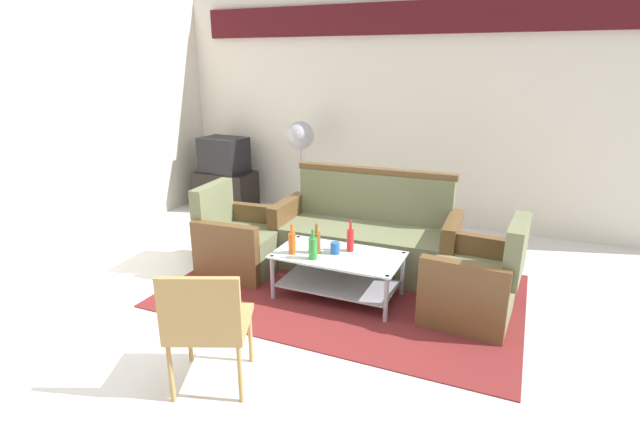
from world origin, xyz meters
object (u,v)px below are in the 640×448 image
armchair_right (475,284)px  bottle_orange (292,243)px  couch (366,237)px  bottle_green (313,248)px  television (224,155)px  pedestal_fan (300,141)px  armchair_left (239,243)px  wicker_chair (206,321)px  bottle_red (350,240)px  bottle_brown (317,242)px  cup (335,248)px  coffee_table (338,269)px  tv_stand (226,190)px

armchair_right → bottle_orange: bearing=104.0°
couch → bottle_orange: couch is taller
couch → bottle_green: size_ratio=6.89×
armchair_right → bottle_green: 1.35m
television → pedestal_fan: bearing=-172.6°
television → pedestal_fan: size_ratio=0.50×
armchair_left → wicker_chair: bearing=22.9°
armchair_left → bottle_red: armchair_left is taller
bottle_orange → bottle_green: bottle_orange is taller
bottle_brown → cup: size_ratio=2.66×
bottle_brown → bottle_green: 0.13m
armchair_right → coffee_table: size_ratio=0.77×
couch → bottle_brown: size_ratio=6.83×
armchair_left → bottle_orange: bearing=63.4°
bottle_green → couch: bearing=79.8°
bottle_red → bottle_green: bearing=-127.7°
bottle_brown → wicker_chair: wicker_chair is taller
coffee_table → wicker_chair: (-0.27, -1.50, 0.22)m
armchair_right → bottle_brown: (-1.32, -0.17, 0.22)m
bottle_orange → pedestal_fan: bearing=113.8°
bottle_brown → wicker_chair: (-0.09, -1.46, -0.02)m
bottle_brown → bottle_red: bottle_red is taller
bottle_orange → tv_stand: (-2.10, 2.10, -0.25)m
tv_stand → television: size_ratio=1.26×
couch → bottle_brown: bearing=74.8°
bottle_green → pedestal_fan: bearing=118.0°
tv_stand → wicker_chair: bearing=-57.5°
armchair_left → coffee_table: 1.13m
bottle_green → cup: (0.13, 0.18, -0.05)m
bottle_brown → tv_stand: (-2.29, 2.00, -0.25)m
armchair_right → cup: size_ratio=8.50×
armchair_right → wicker_chair: size_ratio=1.01×
tv_stand → television: television is taller
armchair_left → armchair_right: (2.25, -0.04, 0.00)m
cup → bottle_green: bearing=-124.5°
wicker_chair → couch: bearing=59.9°
armchair_right → television: size_ratio=1.34×
armchair_left → wicker_chair: size_ratio=1.01×
armchair_right → pedestal_fan: (-2.45, 1.88, 0.73)m
bottle_red → cup: bottle_red is taller
cup → armchair_right: bearing=5.8°
tv_stand → wicker_chair: (2.20, -3.46, 0.23)m
television → wicker_chair: 4.11m
bottle_orange → television: bearing=135.0°
bottle_brown → cup: bearing=19.0°
armchair_left → cup: 1.11m
bottle_brown → pedestal_fan: 2.40m
cup → television: bearing=141.4°
coffee_table → bottle_brown: bearing=-165.9°
armchair_right → bottle_green: bearing=107.0°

